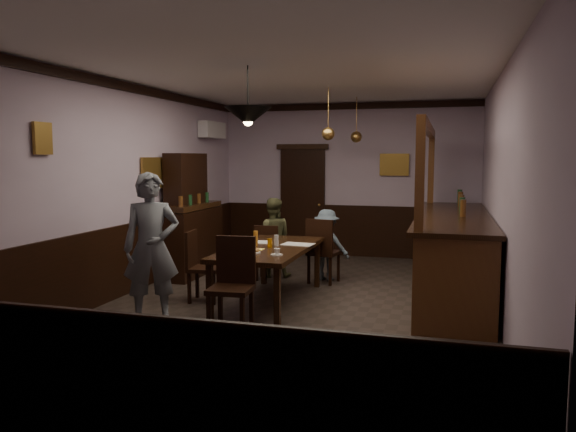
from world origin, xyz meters
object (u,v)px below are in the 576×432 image
(bar_counter, at_px, (453,252))
(pendant_brass_far, at_px, (356,137))
(person_standing, at_px, (151,248))
(person_seated_right, at_px, (327,245))
(chair_far_right, at_px, (322,248))
(sideboard, at_px, (189,226))
(dining_table, at_px, (270,252))
(pendant_brass_mid, at_px, (328,134))
(chair_near, at_px, (233,280))
(coffee_cup, at_px, (277,251))
(pendant_iron, at_px, (248,117))
(chair_far_left, at_px, (268,250))
(soda_can, at_px, (270,243))
(person_seated_left, at_px, (272,237))
(chair_side, at_px, (199,263))

(bar_counter, xyz_separation_m, pendant_brass_far, (-1.69, 1.83, 1.69))
(person_standing, relative_size, person_seated_right, 1.58)
(chair_far_right, height_order, sideboard, sideboard)
(chair_far_right, distance_m, bar_counter, 1.94)
(dining_table, relative_size, pendant_brass_mid, 2.72)
(dining_table, height_order, sideboard, sideboard)
(chair_near, distance_m, sideboard, 3.25)
(coffee_cup, bearing_deg, pendant_iron, -144.94)
(chair_far_right, bearing_deg, chair_near, 89.84)
(person_seated_right, height_order, pendant_iron, pendant_iron)
(dining_table, height_order, chair_near, chair_near)
(chair_near, relative_size, pendant_brass_far, 1.31)
(chair_far_left, relative_size, person_standing, 0.50)
(person_seated_right, height_order, pendant_brass_mid, pendant_brass_mid)
(person_seated_right, distance_m, sideboard, 2.31)
(person_seated_right, xyz_separation_m, pendant_iron, (-0.45, -2.35, 1.85))
(pendant_iron, relative_size, pendant_brass_far, 0.86)
(bar_counter, bearing_deg, coffee_cup, -140.10)
(pendant_brass_mid, bearing_deg, pendant_iron, -101.69)
(chair_far_right, distance_m, person_standing, 2.94)
(chair_far_right, distance_m, sideboard, 2.29)
(chair_near, height_order, coffee_cup, chair_near)
(chair_far_left, xyz_separation_m, soda_can, (0.46, -1.33, 0.33))
(pendant_iron, bearing_deg, chair_near, -90.70)
(soda_can, bearing_deg, pendant_brass_far, 77.80)
(dining_table, xyz_separation_m, chair_near, (-0.01, -1.31, -0.11))
(person_standing, xyz_separation_m, person_seated_right, (1.50, 2.80, -0.32))
(chair_far_left, height_order, bar_counter, bar_counter)
(dining_table, bearing_deg, person_seated_left, 106.21)
(person_standing, bearing_deg, chair_far_left, 47.22)
(chair_near, bearing_deg, chair_far_right, 76.07)
(dining_table, xyz_separation_m, chair_far_left, (-0.44, 1.28, -0.20))
(chair_near, xyz_separation_m, chair_side, (-0.92, 1.10, -0.06))
(soda_can, height_order, pendant_brass_far, pendant_brass_far)
(person_standing, height_order, pendant_brass_far, pendant_brass_far)
(bar_counter, distance_m, pendant_iron, 3.55)
(bar_counter, relative_size, pendant_brass_mid, 5.27)
(chair_side, relative_size, person_seated_left, 0.74)
(coffee_cup, relative_size, sideboard, 0.04)
(person_standing, bearing_deg, chair_near, -32.74)
(dining_table, distance_m, chair_side, 0.97)
(person_seated_left, relative_size, pendant_brass_far, 1.59)
(pendant_iron, distance_m, pendant_brass_mid, 2.34)
(chair_far_left, relative_size, bar_counter, 0.21)
(chair_far_left, bearing_deg, chair_far_right, 174.12)
(chair_side, distance_m, sideboard, 1.84)
(chair_far_right, height_order, person_seated_left, person_seated_left)
(dining_table, height_order, bar_counter, bar_counter)
(sideboard, relative_size, pendant_iron, 2.88)
(coffee_cup, relative_size, pendant_brass_far, 0.10)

